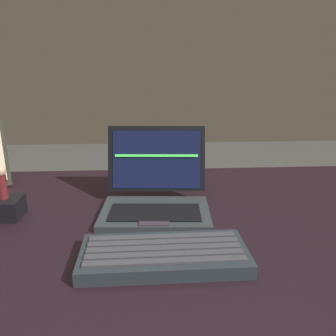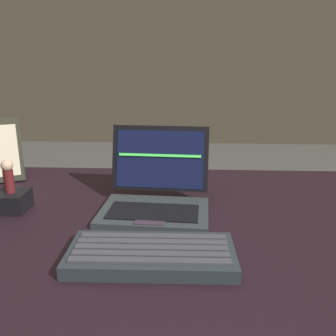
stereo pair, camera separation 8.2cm
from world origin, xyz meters
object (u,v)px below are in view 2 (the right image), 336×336
object	(u,v)px
figurine_stand	(12,201)
figurine	(8,175)
laptop_front	(156,195)
photo_frame	(3,151)
external_keyboard	(151,254)

from	to	relation	value
figurine_stand	figurine	xyz separation A→B (m)	(0.00, 0.00, 0.07)
laptop_front	figurine	xyz separation A→B (m)	(-0.36, -0.02, 0.05)
photo_frame	figurine_stand	distance (m)	0.26
photo_frame	figurine	bearing A→B (deg)	-60.53
laptop_front	figurine_stand	size ratio (longest dim) A/B	3.45
photo_frame	figurine_stand	xyz separation A→B (m)	(0.12, -0.22, -0.07)
external_keyboard	photo_frame	size ratio (longest dim) A/B	1.61
external_keyboard	figurine_stand	distance (m)	0.43
external_keyboard	figurine	size ratio (longest dim) A/B	3.72
photo_frame	figurine	world-z (taller)	photo_frame
laptop_front	figurine_stand	world-z (taller)	laptop_front
external_keyboard	photo_frame	bearing A→B (deg)	138.41
figurine	external_keyboard	bearing A→B (deg)	-30.69
figurine_stand	figurine	distance (m)	0.07
figurine_stand	figurine	bearing A→B (deg)	0.00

